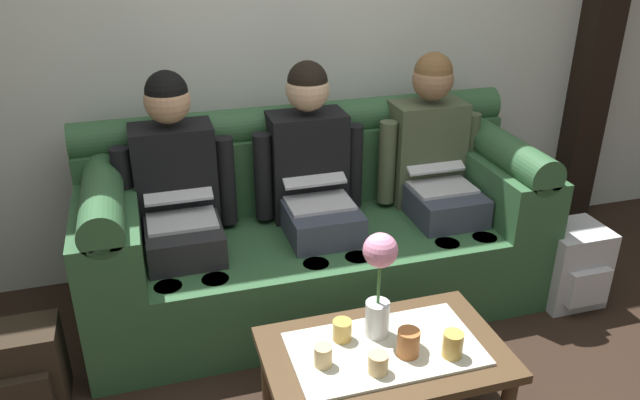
{
  "coord_description": "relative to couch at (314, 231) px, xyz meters",
  "views": [
    {
      "loc": [
        -0.77,
        -1.54,
        1.88
      ],
      "look_at": [
        -0.06,
        0.85,
        0.7
      ],
      "focal_mm": 35.16,
      "sensor_mm": 36.0,
      "label": 1
    }
  ],
  "objects": [
    {
      "name": "cup_near_right",
      "position": [
        0.22,
        -1.08,
        0.05
      ],
      "size": [
        0.08,
        0.08,
        0.1
      ],
      "primitive_type": "cylinder",
      "color": "gold",
      "rests_on": "coffee_table"
    },
    {
      "name": "coffee_table",
      "position": [
        0.0,
        -0.97,
        -0.05
      ],
      "size": [
        0.91,
        0.56,
        0.37
      ],
      "color": "#47331E",
      "rests_on": "ground_plane"
    },
    {
      "name": "flower_vase",
      "position": [
        -0.0,
        -0.89,
        0.26
      ],
      "size": [
        0.13,
        0.13,
        0.44
      ],
      "color": "silver",
      "rests_on": "coffee_table"
    },
    {
      "name": "person_left",
      "position": [
        -0.65,
        -0.0,
        0.29
      ],
      "size": [
        0.56,
        0.67,
        1.22
      ],
      "color": "#232326",
      "rests_on": "ground_plane"
    },
    {
      "name": "backpack_left",
      "position": [
        -1.34,
        -0.47,
        -0.19
      ],
      "size": [
        0.29,
        0.27,
        0.37
      ],
      "color": "#2D2319",
      "rests_on": "ground_plane"
    },
    {
      "name": "cup_far_right",
      "position": [
        -0.14,
        -0.88,
        0.04
      ],
      "size": [
        0.07,
        0.07,
        0.08
      ],
      "primitive_type": "cylinder",
      "color": "gold",
      "rests_on": "coffee_table"
    },
    {
      "name": "cup_far_left",
      "position": [
        0.07,
        -1.03,
        0.05
      ],
      "size": [
        0.08,
        0.08,
        0.1
      ],
      "primitive_type": "cylinder",
      "color": "#B26633",
      "rests_on": "coffee_table"
    },
    {
      "name": "backpack_right",
      "position": [
        1.24,
        -0.44,
        -0.17
      ],
      "size": [
        0.31,
        0.32,
        0.42
      ],
      "color": "#B7B7BC",
      "rests_on": "ground_plane"
    },
    {
      "name": "couch",
      "position": [
        0.0,
        0.0,
        0.0
      ],
      "size": [
        2.23,
        0.88,
        0.96
      ],
      "color": "#2D5633",
      "rests_on": "ground_plane"
    },
    {
      "name": "cup_near_left",
      "position": [
        -0.08,
        -1.09,
        0.04
      ],
      "size": [
        0.07,
        0.07,
        0.08
      ],
      "primitive_type": "cylinder",
      "color": "#DBB77A",
      "rests_on": "coffee_table"
    },
    {
      "name": "person_right",
      "position": [
        0.65,
        -0.0,
        0.29
      ],
      "size": [
        0.56,
        0.67,
        1.22
      ],
      "color": "#383D4C",
      "rests_on": "ground_plane"
    },
    {
      "name": "cup_far_center",
      "position": [
        -0.25,
        -1.0,
        0.04
      ],
      "size": [
        0.07,
        0.07,
        0.08
      ],
      "primitive_type": "cylinder",
      "color": "#DBB77A",
      "rests_on": "coffee_table"
    },
    {
      "name": "person_middle",
      "position": [
        0.0,
        -0.0,
        0.29
      ],
      "size": [
        0.56,
        0.67,
        1.22
      ],
      "color": "#383D4C",
      "rests_on": "ground_plane"
    }
  ]
}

